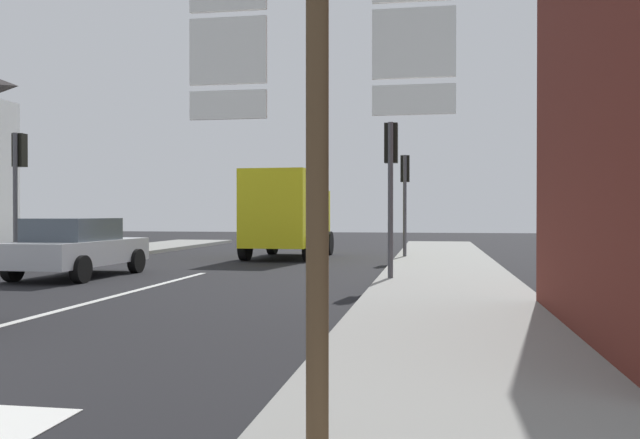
{
  "coord_description": "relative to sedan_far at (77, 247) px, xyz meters",
  "views": [
    {
      "loc": [
        6.01,
        -4.87,
        1.6
      ],
      "look_at": [
        3.68,
        8.82,
        1.46
      ],
      "focal_mm": 37.42,
      "sensor_mm": 36.0,
      "label": 1
    }
  ],
  "objects": [
    {
      "name": "ground_plane",
      "position": [
        2.73,
        -0.44,
        -0.76
      ],
      "size": [
        80.0,
        80.0,
        0.0
      ],
      "primitive_type": "plane",
      "color": "black"
    },
    {
      "name": "sidewalk_right",
      "position": [
        9.05,
        -2.44,
        -0.69
      ],
      "size": [
        3.11,
        44.0,
        0.14
      ],
      "primitive_type": "cube",
      "color": "gray",
      "rests_on": "ground"
    },
    {
      "name": "lane_centre_stripe",
      "position": [
        2.73,
        -4.44,
        -0.75
      ],
      "size": [
        0.16,
        12.0,
        0.01
      ],
      "primitive_type": "cube",
      "color": "silver",
      "rests_on": "ground"
    },
    {
      "name": "sedan_far",
      "position": [
        0.0,
        0.0,
        0.0
      ],
      "size": [
        2.07,
        4.25,
        1.47
      ],
      "color": "#B7BABF",
      "rests_on": "ground"
    },
    {
      "name": "delivery_truck",
      "position": [
        3.63,
        7.84,
        0.89
      ],
      "size": [
        2.62,
        5.07,
        3.05
      ],
      "color": "yellow",
      "rests_on": "ground"
    },
    {
      "name": "route_sign_post",
      "position": [
        8.04,
        -11.29,
        1.15
      ],
      "size": [
        1.66,
        0.14,
        3.2
      ],
      "color": "brown",
      "rests_on": "ground"
    },
    {
      "name": "traffic_light_near_left",
      "position": [
        -2.34,
        1.1,
        2.02
      ],
      "size": [
        0.3,
        0.49,
        3.75
      ],
      "color": "#47474C",
      "rests_on": "ground"
    },
    {
      "name": "traffic_light_near_right",
      "position": [
        7.79,
        -0.15,
        1.93
      ],
      "size": [
        0.3,
        0.49,
        3.64
      ],
      "color": "#47474C",
      "rests_on": "ground"
    },
    {
      "name": "traffic_light_far_right",
      "position": [
        7.79,
        7.48,
        1.87
      ],
      "size": [
        0.3,
        0.49,
        3.56
      ],
      "color": "#47474C",
      "rests_on": "ground"
    }
  ]
}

